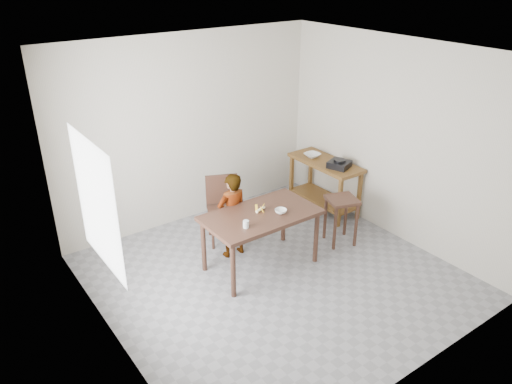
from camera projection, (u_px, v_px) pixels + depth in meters
floor at (275, 278)px, 6.17m from camera, size 4.00×4.00×0.04m
ceiling at (279, 51)px, 4.99m from camera, size 4.00×4.00×0.04m
wall_back at (189, 130)px, 7.05m from camera, size 4.00×0.04×2.70m
wall_front at (428, 256)px, 4.10m from camera, size 4.00×0.04×2.70m
wall_left at (101, 229)px, 4.51m from camera, size 0.04×4.00×2.70m
wall_right at (396, 141)px, 6.64m from camera, size 0.04×4.00×2.70m
window_pane at (96, 204)px, 4.62m from camera, size 0.02×1.10×1.30m
dining_table at (261, 240)px, 6.22m from camera, size 1.40×0.80×0.75m
prep_counter at (324, 185)px, 7.63m from camera, size 0.50×1.20×0.80m
child at (232, 215)px, 6.37m from camera, size 0.43×0.29×1.16m
dining_chair at (224, 211)px, 6.75m from camera, size 0.58×0.58×0.91m
stool at (341, 220)px, 6.76m from camera, size 0.48×0.48×0.67m
glass_tumbler at (246, 224)px, 5.72m from camera, size 0.08×0.08×0.09m
small_bowl at (281, 211)px, 6.06m from camera, size 0.17×0.17×0.05m
banana at (260, 209)px, 6.10m from camera, size 0.19×0.15×0.06m
serving_bowl at (312, 155)px, 7.60m from camera, size 0.25×0.25×0.06m
gas_burner at (339, 164)px, 7.22m from camera, size 0.37×0.37×0.09m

